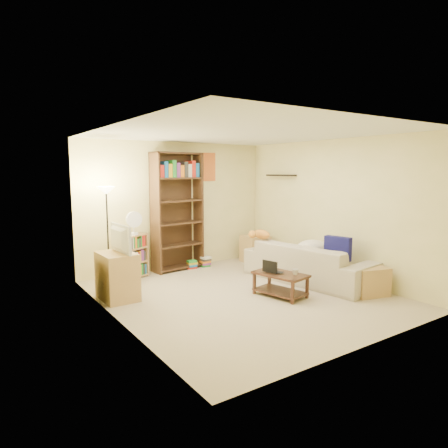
{
  "coord_description": "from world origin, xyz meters",
  "views": [
    {
      "loc": [
        -3.65,
        -4.87,
        1.94
      ],
      "look_at": [
        0.08,
        0.66,
        1.05
      ],
      "focal_mm": 32.0,
      "sensor_mm": 36.0,
      "label": 1
    }
  ],
  "objects_px": {
    "sofa": "(308,262)",
    "desk_fan": "(134,222)",
    "television": "(116,239)",
    "tall_bookshelf": "(178,209)",
    "side_table": "(255,249)",
    "floor_lamp": "(107,207)",
    "laptop": "(274,271)",
    "coffee_table": "(280,282)",
    "mug": "(295,272)",
    "tabby_cat": "(260,234)",
    "short_bookshelf": "(132,257)",
    "tv_stand": "(117,276)",
    "end_cabinet": "(368,281)"
  },
  "relations": [
    {
      "from": "coffee_table",
      "to": "television",
      "type": "distance_m",
      "value": 2.6
    },
    {
      "from": "laptop",
      "to": "side_table",
      "type": "height_order",
      "value": "side_table"
    },
    {
      "from": "tv_stand",
      "to": "floor_lamp",
      "type": "relative_size",
      "value": 0.43
    },
    {
      "from": "floor_lamp",
      "to": "tabby_cat",
      "type": "bearing_deg",
      "value": -17.67
    },
    {
      "from": "coffee_table",
      "to": "tv_stand",
      "type": "relative_size",
      "value": 1.26
    },
    {
      "from": "tv_stand",
      "to": "desk_fan",
      "type": "relative_size",
      "value": 1.69
    },
    {
      "from": "side_table",
      "to": "floor_lamp",
      "type": "bearing_deg",
      "value": -179.1
    },
    {
      "from": "desk_fan",
      "to": "side_table",
      "type": "distance_m",
      "value": 2.75
    },
    {
      "from": "mug",
      "to": "floor_lamp",
      "type": "xyz_separation_m",
      "value": [
        -2.15,
        2.23,
        0.93
      ]
    },
    {
      "from": "short_bookshelf",
      "to": "mug",
      "type": "bearing_deg",
      "value": -80.85
    },
    {
      "from": "tabby_cat",
      "to": "tall_bookshelf",
      "type": "relative_size",
      "value": 0.23
    },
    {
      "from": "short_bookshelf",
      "to": "side_table",
      "type": "bearing_deg",
      "value": -28.7
    },
    {
      "from": "tabby_cat",
      "to": "end_cabinet",
      "type": "height_order",
      "value": "tabby_cat"
    },
    {
      "from": "television",
      "to": "tall_bookshelf",
      "type": "xyz_separation_m",
      "value": [
        1.63,
        1.14,
        0.28
      ]
    },
    {
      "from": "short_bookshelf",
      "to": "tabby_cat",
      "type": "bearing_deg",
      "value": -51.53
    },
    {
      "from": "laptop",
      "to": "end_cabinet",
      "type": "distance_m",
      "value": 1.49
    },
    {
      "from": "coffee_table",
      "to": "laptop",
      "type": "distance_m",
      "value": 0.18
    },
    {
      "from": "television",
      "to": "tabby_cat",
      "type": "bearing_deg",
      "value": -93.09
    },
    {
      "from": "coffee_table",
      "to": "side_table",
      "type": "relative_size",
      "value": 1.58
    },
    {
      "from": "sofa",
      "to": "desk_fan",
      "type": "height_order",
      "value": "desk_fan"
    },
    {
      "from": "television",
      "to": "end_cabinet",
      "type": "distance_m",
      "value": 3.96
    },
    {
      "from": "tabby_cat",
      "to": "coffee_table",
      "type": "bearing_deg",
      "value": -114.93
    },
    {
      "from": "sofa",
      "to": "desk_fan",
      "type": "bearing_deg",
      "value": 45.06
    },
    {
      "from": "television",
      "to": "floor_lamp",
      "type": "bearing_deg",
      "value": -10.42
    },
    {
      "from": "sofa",
      "to": "short_bookshelf",
      "type": "distance_m",
      "value": 3.16
    },
    {
      "from": "coffee_table",
      "to": "mug",
      "type": "distance_m",
      "value": 0.3
    },
    {
      "from": "coffee_table",
      "to": "television",
      "type": "bearing_deg",
      "value": 137.44
    },
    {
      "from": "tabby_cat",
      "to": "tv_stand",
      "type": "bearing_deg",
      "value": 178.43
    },
    {
      "from": "laptop",
      "to": "floor_lamp",
      "type": "distance_m",
      "value": 2.93
    },
    {
      "from": "floor_lamp",
      "to": "short_bookshelf",
      "type": "bearing_deg",
      "value": 24.95
    },
    {
      "from": "tabby_cat",
      "to": "floor_lamp",
      "type": "distance_m",
      "value": 2.78
    },
    {
      "from": "laptop",
      "to": "end_cabinet",
      "type": "height_order",
      "value": "end_cabinet"
    },
    {
      "from": "mug",
      "to": "tv_stand",
      "type": "relative_size",
      "value": 0.15
    },
    {
      "from": "tv_stand",
      "to": "desk_fan",
      "type": "height_order",
      "value": "desk_fan"
    },
    {
      "from": "sofa",
      "to": "tall_bookshelf",
      "type": "bearing_deg",
      "value": 28.06
    },
    {
      "from": "coffee_table",
      "to": "short_bookshelf",
      "type": "bearing_deg",
      "value": 112.51
    },
    {
      "from": "desk_fan",
      "to": "laptop",
      "type": "bearing_deg",
      "value": -55.35
    },
    {
      "from": "mug",
      "to": "tall_bookshelf",
      "type": "bearing_deg",
      "value": 103.78
    },
    {
      "from": "side_table",
      "to": "tall_bookshelf",
      "type": "bearing_deg",
      "value": 168.6
    },
    {
      "from": "tall_bookshelf",
      "to": "floor_lamp",
      "type": "height_order",
      "value": "tall_bookshelf"
    },
    {
      "from": "mug",
      "to": "side_table",
      "type": "height_order",
      "value": "side_table"
    },
    {
      "from": "sofa",
      "to": "tv_stand",
      "type": "relative_size",
      "value": 3.38
    },
    {
      "from": "side_table",
      "to": "tv_stand",
      "type": "bearing_deg",
      "value": -166.34
    },
    {
      "from": "sofa",
      "to": "side_table",
      "type": "distance_m",
      "value": 1.72
    },
    {
      "from": "mug",
      "to": "end_cabinet",
      "type": "distance_m",
      "value": 1.21
    },
    {
      "from": "short_bookshelf",
      "to": "side_table",
      "type": "xyz_separation_m",
      "value": [
        2.69,
        -0.18,
        -0.12
      ]
    },
    {
      "from": "mug",
      "to": "short_bookshelf",
      "type": "xyz_separation_m",
      "value": [
        -1.66,
        2.45,
        -0.01
      ]
    },
    {
      "from": "end_cabinet",
      "to": "mug",
      "type": "bearing_deg",
      "value": 154.82
    },
    {
      "from": "tv_stand",
      "to": "tall_bookshelf",
      "type": "height_order",
      "value": "tall_bookshelf"
    },
    {
      "from": "laptop",
      "to": "tv_stand",
      "type": "height_order",
      "value": "tv_stand"
    }
  ]
}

